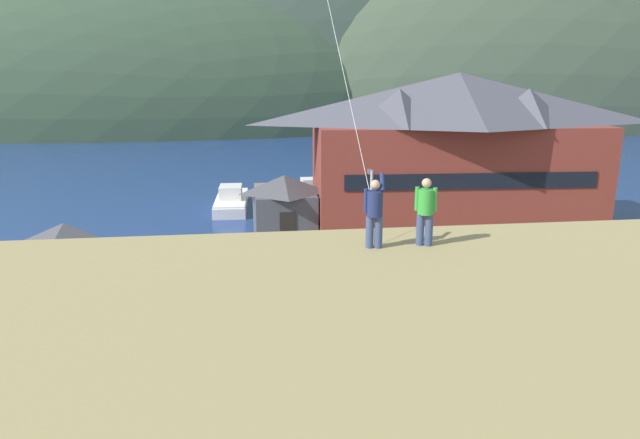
{
  "coord_description": "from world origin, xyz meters",
  "views": [
    {
      "loc": [
        -4.22,
        -20.3,
        11.34
      ],
      "look_at": [
        -0.42,
        9.0,
        3.9
      ],
      "focal_mm": 32.33,
      "sensor_mm": 36.0,
      "label": 1
    }
  ],
  "objects_px": {
    "parked_car_corner_spot": "(326,283)",
    "storage_shed_waterside": "(285,205)",
    "moored_boat_outer_mooring": "(308,193)",
    "wharf_dock": "(273,198)",
    "moored_boat_wharfside": "(231,201)",
    "parked_car_back_row_right": "(72,360)",
    "storage_shed_near_lot": "(69,272)",
    "parked_car_lone_by_shed": "(612,268)",
    "harbor_lodge": "(456,147)",
    "parked_car_front_row_silver": "(396,345)",
    "parked_car_mid_row_near": "(214,288)",
    "parked_car_front_row_red": "(495,325)",
    "person_kite_flyer": "(375,211)",
    "person_companion": "(425,210)",
    "parked_car_front_row_end": "(441,278)",
    "parked_car_mid_row_center": "(203,340)",
    "parking_light_pole": "(371,215)"
  },
  "relations": [
    {
      "from": "parked_car_front_row_red",
      "to": "moored_boat_outer_mooring",
      "type": "bearing_deg",
      "value": 98.62
    },
    {
      "from": "moored_boat_wharfside",
      "to": "parking_light_pole",
      "type": "xyz_separation_m",
      "value": [
        8.23,
        -18.54,
        2.95
      ]
    },
    {
      "from": "parked_car_front_row_red",
      "to": "person_companion",
      "type": "distance_m",
      "value": 11.89
    },
    {
      "from": "parking_light_pole",
      "to": "person_companion",
      "type": "xyz_separation_m",
      "value": [
        -2.42,
        -17.17,
        4.36
      ]
    },
    {
      "from": "parked_car_lone_by_shed",
      "to": "harbor_lodge",
      "type": "bearing_deg",
      "value": 107.12
    },
    {
      "from": "parked_car_corner_spot",
      "to": "parked_car_mid_row_center",
      "type": "bearing_deg",
      "value": -134.88
    },
    {
      "from": "wharf_dock",
      "to": "parked_car_lone_by_shed",
      "type": "height_order",
      "value": "parked_car_lone_by_shed"
    },
    {
      "from": "parked_car_corner_spot",
      "to": "parked_car_front_row_silver",
      "type": "bearing_deg",
      "value": -76.57
    },
    {
      "from": "parked_car_front_row_red",
      "to": "parked_car_mid_row_center",
      "type": "bearing_deg",
      "value": 179.3
    },
    {
      "from": "parked_car_front_row_end",
      "to": "parked_car_mid_row_center",
      "type": "distance_m",
      "value": 13.1
    },
    {
      "from": "parked_car_corner_spot",
      "to": "parking_light_pole",
      "type": "distance_m",
      "value": 5.29
    },
    {
      "from": "parked_car_front_row_red",
      "to": "person_kite_flyer",
      "type": "distance_m",
      "value": 12.63
    },
    {
      "from": "parked_car_corner_spot",
      "to": "person_companion",
      "type": "distance_m",
      "value": 15.36
    },
    {
      "from": "moored_boat_wharfside",
      "to": "storage_shed_waterside",
      "type": "bearing_deg",
      "value": -66.39
    },
    {
      "from": "moored_boat_wharfside",
      "to": "parked_car_back_row_right",
      "type": "bearing_deg",
      "value": -100.36
    },
    {
      "from": "moored_boat_wharfside",
      "to": "parked_car_front_row_end",
      "type": "relative_size",
      "value": 2.0
    },
    {
      "from": "storage_shed_near_lot",
      "to": "parked_car_front_row_red",
      "type": "xyz_separation_m",
      "value": [
        18.5,
        -4.92,
        -1.47
      ]
    },
    {
      "from": "parked_car_lone_by_shed",
      "to": "parked_car_corner_spot",
      "type": "bearing_deg",
      "value": -179.42
    },
    {
      "from": "person_companion",
      "to": "person_kite_flyer",
      "type": "bearing_deg",
      "value": -178.32
    },
    {
      "from": "parked_car_front_row_end",
      "to": "person_companion",
      "type": "height_order",
      "value": "person_companion"
    },
    {
      "from": "moored_boat_outer_mooring",
      "to": "parked_car_mid_row_center",
      "type": "relative_size",
      "value": 1.42
    },
    {
      "from": "moored_boat_wharfside",
      "to": "person_kite_flyer",
      "type": "xyz_separation_m",
      "value": [
        4.49,
        -35.74,
        7.33
      ]
    },
    {
      "from": "harbor_lodge",
      "to": "parked_car_front_row_red",
      "type": "height_order",
      "value": "harbor_lodge"
    },
    {
      "from": "moored_boat_outer_mooring",
      "to": "wharf_dock",
      "type": "bearing_deg",
      "value": 176.9
    },
    {
      "from": "parked_car_front_row_end",
      "to": "parked_car_mid_row_center",
      "type": "height_order",
      "value": "same"
    },
    {
      "from": "storage_shed_waterside",
      "to": "person_companion",
      "type": "distance_m",
      "value": 27.22
    },
    {
      "from": "harbor_lodge",
      "to": "person_kite_flyer",
      "type": "height_order",
      "value": "harbor_lodge"
    },
    {
      "from": "moored_boat_outer_mooring",
      "to": "parking_light_pole",
      "type": "xyz_separation_m",
      "value": [
        1.24,
        -21.01,
        2.95
      ]
    },
    {
      "from": "person_kite_flyer",
      "to": "person_companion",
      "type": "height_order",
      "value": "person_kite_flyer"
    },
    {
      "from": "parked_car_mid_row_near",
      "to": "parked_car_front_row_silver",
      "type": "xyz_separation_m",
      "value": [
        7.38,
        -7.15,
        0.0
      ]
    },
    {
      "from": "parked_car_front_row_end",
      "to": "parked_car_mid_row_center",
      "type": "relative_size",
      "value": 0.98
    },
    {
      "from": "moored_boat_outer_mooring",
      "to": "person_kite_flyer",
      "type": "xyz_separation_m",
      "value": [
        -2.5,
        -38.21,
        7.33
      ]
    },
    {
      "from": "parked_car_mid_row_near",
      "to": "person_kite_flyer",
      "type": "distance_m",
      "value": 16.07
    },
    {
      "from": "storage_shed_waterside",
      "to": "moored_boat_wharfside",
      "type": "bearing_deg",
      "value": 113.61
    },
    {
      "from": "parked_car_corner_spot",
      "to": "storage_shed_waterside",
      "type": "bearing_deg",
      "value": 95.45
    },
    {
      "from": "moored_boat_wharfside",
      "to": "parked_car_back_row_right",
      "type": "relative_size",
      "value": 1.94
    },
    {
      "from": "storage_shed_near_lot",
      "to": "moored_boat_outer_mooring",
      "type": "relative_size",
      "value": 1.04
    },
    {
      "from": "parked_car_front_row_end",
      "to": "parked_car_front_row_silver",
      "type": "height_order",
      "value": "same"
    },
    {
      "from": "storage_shed_near_lot",
      "to": "parked_car_lone_by_shed",
      "type": "relative_size",
      "value": 1.46
    },
    {
      "from": "parked_car_mid_row_center",
      "to": "storage_shed_near_lot",
      "type": "bearing_deg",
      "value": 142.9
    },
    {
      "from": "moored_boat_wharfside",
      "to": "parked_car_lone_by_shed",
      "type": "bearing_deg",
      "value": -46.12
    },
    {
      "from": "person_kite_flyer",
      "to": "parked_car_back_row_right",
      "type": "bearing_deg",
      "value": 145.18
    },
    {
      "from": "harbor_lodge",
      "to": "parked_car_corner_spot",
      "type": "bearing_deg",
      "value": -130.33
    },
    {
      "from": "moored_boat_outer_mooring",
      "to": "parked_car_front_row_end",
      "type": "distance_m",
      "value": 25.01
    },
    {
      "from": "parked_car_front_row_red",
      "to": "parked_car_back_row_right",
      "type": "height_order",
      "value": "same"
    },
    {
      "from": "person_kite_flyer",
      "to": "parked_car_front_row_silver",
      "type": "bearing_deg",
      "value": 69.03
    },
    {
      "from": "wharf_dock",
      "to": "parked_car_front_row_silver",
      "type": "bearing_deg",
      "value": -84.17
    },
    {
      "from": "parked_car_front_row_red",
      "to": "parked_car_mid_row_near",
      "type": "height_order",
      "value": "same"
    },
    {
      "from": "harbor_lodge",
      "to": "storage_shed_waterside",
      "type": "relative_size",
      "value": 4.63
    },
    {
      "from": "storage_shed_near_lot",
      "to": "moored_boat_wharfside",
      "type": "height_order",
      "value": "storage_shed_near_lot"
    }
  ]
}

